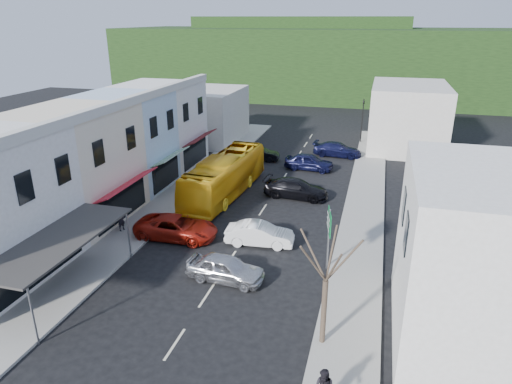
# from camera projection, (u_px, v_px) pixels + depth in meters

# --- Properties ---
(ground) EXTENTS (120.00, 120.00, 0.00)m
(ground) POSITION_uv_depth(u_px,v_px,m) (230.00, 260.00, 27.82)
(ground) COLOR black
(ground) RESTS_ON ground
(sidewalk_left) EXTENTS (3.00, 52.00, 0.15)m
(sidewalk_left) POSITION_uv_depth(u_px,v_px,m) (183.00, 191.00, 38.64)
(sidewalk_left) COLOR gray
(sidewalk_left) RESTS_ON ground
(sidewalk_right) EXTENTS (3.00, 52.00, 0.15)m
(sidewalk_right) POSITION_uv_depth(u_px,v_px,m) (364.00, 209.00, 34.96)
(sidewalk_right) COLOR gray
(sidewalk_right) RESTS_ON ground
(shopfront_row) EXTENTS (8.25, 30.00, 8.00)m
(shopfront_row) POSITION_uv_depth(u_px,v_px,m) (91.00, 158.00, 33.96)
(shopfront_row) COLOR silver
(shopfront_row) RESTS_ON ground
(right_building) EXTENTS (8.00, 9.00, 8.00)m
(right_building) POSITION_uv_depth(u_px,v_px,m) (499.00, 263.00, 19.47)
(right_building) COLOR silver
(right_building) RESTS_ON ground
(distant_block_left) EXTENTS (8.00, 10.00, 6.00)m
(distant_block_left) POSITION_uv_depth(u_px,v_px,m) (205.00, 115.00, 54.01)
(distant_block_left) COLOR #B7B2A8
(distant_block_left) RESTS_ON ground
(distant_block_right) EXTENTS (8.00, 12.00, 7.00)m
(distant_block_right) POSITION_uv_depth(u_px,v_px,m) (407.00, 116.00, 50.89)
(distant_block_right) COLOR #B7B2A8
(distant_block_right) RESTS_ON ground
(hillside) EXTENTS (80.00, 26.00, 14.00)m
(hillside) POSITION_uv_depth(u_px,v_px,m) (332.00, 58.00, 84.40)
(hillside) COLOR black
(hillside) RESTS_ON ground
(bus) EXTENTS (3.29, 11.74, 3.10)m
(bus) POSITION_uv_depth(u_px,v_px,m) (225.00, 177.00, 37.47)
(bus) COLOR yellow
(bus) RESTS_ON ground
(car_silver) EXTENTS (4.53, 2.16, 1.40)m
(car_silver) POSITION_uv_depth(u_px,v_px,m) (225.00, 269.00, 25.40)
(car_silver) COLOR #B7B8BC
(car_silver) RESTS_ON ground
(car_white) EXTENTS (4.54, 2.17, 1.40)m
(car_white) POSITION_uv_depth(u_px,v_px,m) (260.00, 235.00, 29.45)
(car_white) COLOR silver
(car_white) RESTS_ON ground
(car_red) EXTENTS (4.64, 1.99, 1.40)m
(car_red) POSITION_uv_depth(u_px,v_px,m) (177.00, 228.00, 30.33)
(car_red) COLOR maroon
(car_red) RESTS_ON ground
(car_black_near) EXTENTS (4.62, 2.15, 1.40)m
(car_black_near) POSITION_uv_depth(u_px,v_px,m) (296.00, 189.00, 37.21)
(car_black_near) COLOR black
(car_black_near) RESTS_ON ground
(car_navy_mid) EXTENTS (4.54, 2.19, 1.40)m
(car_navy_mid) POSITION_uv_depth(u_px,v_px,m) (309.00, 163.00, 43.97)
(car_navy_mid) COLOR black
(car_navy_mid) RESTS_ON ground
(car_black_far) EXTENTS (4.54, 2.18, 1.40)m
(car_black_far) POSITION_uv_depth(u_px,v_px,m) (258.00, 154.00, 46.92)
(car_black_far) COLOR black
(car_black_far) RESTS_ON ground
(car_navy_far) EXTENTS (4.63, 2.17, 1.40)m
(car_navy_far) POSITION_uv_depth(u_px,v_px,m) (337.00, 150.00, 48.28)
(car_navy_far) COLOR black
(car_navy_far) RESTS_ON ground
(pedestrian_left) EXTENTS (0.57, 0.70, 1.70)m
(pedestrian_left) POSITION_uv_depth(u_px,v_px,m) (121.00, 219.00, 31.01)
(pedestrian_left) COLOR black
(pedestrian_left) RESTS_ON sidewalk_left
(direction_sign) EXTENTS (0.83, 1.76, 3.76)m
(direction_sign) POSITION_uv_depth(u_px,v_px,m) (328.00, 239.00, 26.20)
(direction_sign) COLOR #08602A
(direction_sign) RESTS_ON ground
(street_tree) EXTENTS (2.48, 2.48, 6.62)m
(street_tree) POSITION_uv_depth(u_px,v_px,m) (326.00, 281.00, 19.46)
(street_tree) COLOR #3A2E24
(street_tree) RESTS_ON ground
(traffic_signal) EXTENTS (1.30, 1.42, 5.16)m
(traffic_signal) POSITION_uv_depth(u_px,v_px,m) (362.00, 121.00, 52.71)
(traffic_signal) COLOR black
(traffic_signal) RESTS_ON ground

